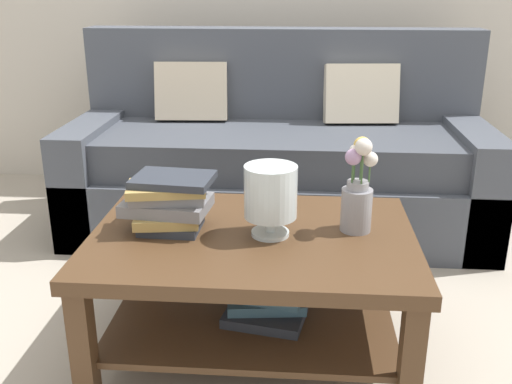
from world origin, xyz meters
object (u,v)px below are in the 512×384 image
(couch, at_px, (278,161))
(coffee_table, at_px, (254,268))
(book_stack_main, at_px, (169,202))
(flower_pitcher, at_px, (358,192))
(glass_hurricane_vase, at_px, (271,194))

(couch, xyz_separation_m, coffee_table, (-0.04, -1.24, -0.03))
(coffee_table, xyz_separation_m, book_stack_main, (-0.30, 0.03, 0.24))
(coffee_table, xyz_separation_m, flower_pitcher, (0.36, 0.06, 0.28))
(book_stack_main, xyz_separation_m, flower_pitcher, (0.66, 0.03, 0.05))
(book_stack_main, height_order, glass_hurricane_vase, glass_hurricane_vase)
(book_stack_main, relative_size, flower_pitcher, 0.96)
(coffee_table, height_order, flower_pitcher, flower_pitcher)
(book_stack_main, distance_m, glass_hurricane_vase, 0.37)
(book_stack_main, relative_size, glass_hurricane_vase, 1.32)
(flower_pitcher, bearing_deg, coffee_table, -171.11)
(book_stack_main, bearing_deg, flower_pitcher, 2.51)
(coffee_table, bearing_deg, glass_hurricane_vase, -8.04)
(couch, distance_m, coffee_table, 1.24)
(coffee_table, bearing_deg, book_stack_main, 174.91)
(book_stack_main, bearing_deg, couch, 74.42)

